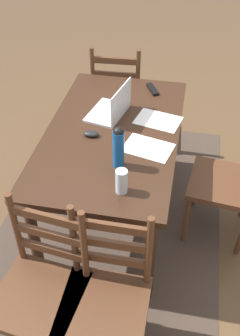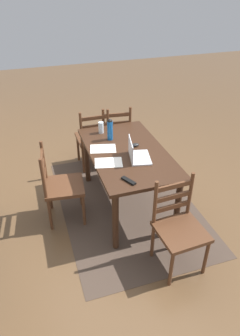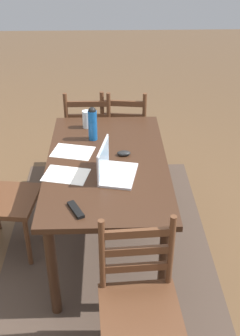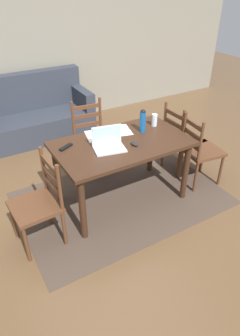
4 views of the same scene
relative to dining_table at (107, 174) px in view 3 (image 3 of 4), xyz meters
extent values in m
plane|color=brown|center=(0.00, 0.00, -0.67)|extent=(14.00, 14.00, 0.00)
cube|color=#47382D|center=(0.00, 0.00, -0.67)|extent=(2.41, 1.62, 0.01)
cube|color=#382114|center=(0.00, 0.00, 0.09)|extent=(1.48, 0.86, 0.04)
cylinder|color=#382114|center=(-0.66, -0.35, -0.30)|extent=(0.07, 0.07, 0.74)
cylinder|color=#382114|center=(0.66, -0.35, -0.30)|extent=(0.07, 0.07, 0.74)
cylinder|color=#382114|center=(-0.66, 0.35, -0.30)|extent=(0.07, 0.07, 0.74)
cylinder|color=#382114|center=(0.66, 0.35, -0.30)|extent=(0.07, 0.07, 0.74)
cube|color=#56331E|center=(1.07, -0.17, -0.22)|extent=(0.49, 0.49, 0.04)
cylinder|color=#56331E|center=(1.28, -0.01, -0.46)|extent=(0.04, 0.04, 0.43)
cylinder|color=#56331E|center=(1.23, -0.38, -0.46)|extent=(0.04, 0.04, 0.43)
cylinder|color=#56331E|center=(0.90, 0.04, -0.46)|extent=(0.04, 0.04, 0.43)
cylinder|color=#56331E|center=(0.86, -0.34, -0.46)|extent=(0.04, 0.04, 0.43)
cylinder|color=#56331E|center=(0.89, 0.04, 0.03)|extent=(0.04, 0.04, 0.50)
cylinder|color=#56331E|center=(0.85, -0.34, 0.03)|extent=(0.04, 0.04, 0.50)
cube|color=#56331E|center=(0.87, -0.15, -0.07)|extent=(0.07, 0.36, 0.05)
cube|color=#56331E|center=(0.87, -0.15, 0.05)|extent=(0.07, 0.36, 0.05)
cube|color=#56331E|center=(0.87, -0.15, 0.18)|extent=(0.07, 0.36, 0.05)
cube|color=#56331E|center=(-1.07, -0.17, -0.22)|extent=(0.47, 0.47, 0.04)
cylinder|color=#56331E|center=(-0.87, -0.35, -0.46)|extent=(0.04, 0.04, 0.43)
cylinder|color=#56331E|center=(-0.89, 0.03, -0.46)|extent=(0.04, 0.04, 0.43)
cylinder|color=#56331E|center=(-0.86, -0.35, 0.03)|extent=(0.04, 0.04, 0.50)
cylinder|color=#56331E|center=(-0.88, 0.03, 0.03)|extent=(0.04, 0.04, 0.50)
cube|color=#56331E|center=(-0.87, -0.16, -0.07)|extent=(0.05, 0.36, 0.05)
cube|color=#56331E|center=(-0.87, -0.16, 0.05)|extent=(0.05, 0.36, 0.05)
cube|color=#56331E|center=(-0.87, -0.16, 0.18)|extent=(0.05, 0.36, 0.05)
cube|color=#56331E|center=(1.07, 0.17, -0.22)|extent=(0.44, 0.44, 0.04)
cylinder|color=#56331E|center=(1.26, 0.36, -0.46)|extent=(0.04, 0.04, 0.43)
cylinder|color=#56331E|center=(1.26, -0.02, -0.46)|extent=(0.04, 0.04, 0.43)
cylinder|color=#56331E|center=(0.88, 0.36, -0.46)|extent=(0.04, 0.04, 0.43)
cylinder|color=#56331E|center=(0.88, -0.02, -0.46)|extent=(0.04, 0.04, 0.43)
cylinder|color=#56331E|center=(0.87, 0.36, 0.03)|extent=(0.04, 0.04, 0.50)
cylinder|color=#56331E|center=(0.87, -0.02, 0.03)|extent=(0.04, 0.04, 0.50)
cube|color=#56331E|center=(0.87, 0.17, -0.07)|extent=(0.02, 0.36, 0.05)
cube|color=#56331E|center=(0.87, 0.17, 0.05)|extent=(0.02, 0.36, 0.05)
cube|color=#56331E|center=(0.87, 0.17, 0.18)|extent=(0.02, 0.36, 0.05)
cube|color=#56331E|center=(0.00, 0.76, -0.22)|extent=(0.49, 0.49, 0.04)
cylinder|color=#56331E|center=(0.17, 0.55, -0.46)|extent=(0.04, 0.04, 0.43)
cylinder|color=#56331E|center=(-0.21, 0.60, -0.46)|extent=(0.04, 0.04, 0.43)
cube|color=silver|center=(-0.20, -0.08, 0.11)|extent=(0.36, 0.28, 0.02)
cube|color=silver|center=(-0.17, 0.02, 0.23)|extent=(0.31, 0.08, 0.21)
cube|color=#A5CCEA|center=(-0.18, 0.02, 0.23)|extent=(0.29, 0.07, 0.19)
cylinder|color=#145199|center=(0.34, 0.11, 0.23)|extent=(0.07, 0.07, 0.24)
sphere|color=black|center=(0.34, 0.11, 0.35)|extent=(0.06, 0.06, 0.06)
cylinder|color=silver|center=(0.55, 0.16, 0.18)|extent=(0.07, 0.07, 0.15)
ellipsoid|color=black|center=(0.08, -0.12, 0.12)|extent=(0.06, 0.10, 0.03)
cube|color=black|center=(-0.58, 0.19, 0.12)|extent=(0.17, 0.12, 0.02)
cube|color=white|center=(0.14, 0.25, 0.11)|extent=(0.27, 0.34, 0.00)
cube|color=white|center=(-0.18, 0.28, 0.11)|extent=(0.27, 0.34, 0.00)
camera|label=1|loc=(2.09, 0.46, 1.62)|focal=42.72mm
camera|label=2|loc=(-2.91, 1.03, 1.87)|focal=32.97mm
camera|label=3|loc=(-2.56, -0.02, 1.64)|focal=44.63mm
camera|label=4|loc=(-1.49, -2.50, 1.66)|focal=32.36mm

